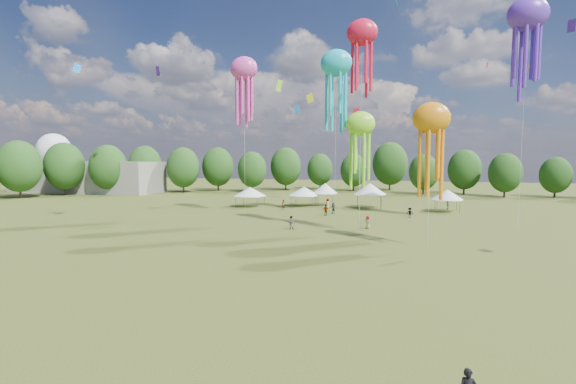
# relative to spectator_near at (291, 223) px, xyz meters

# --- Properties ---
(ground) EXTENTS (300.00, 300.00, 0.00)m
(ground) POSITION_rel_spectator_near_xyz_m (5.89, -31.21, -0.84)
(ground) COLOR #384416
(ground) RESTS_ON ground
(spectator_near) EXTENTS (0.84, 0.66, 1.67)m
(spectator_near) POSITION_rel_spectator_near_xyz_m (0.00, 0.00, 0.00)
(spectator_near) COLOR gray
(spectator_near) RESTS_ON ground
(spectators_far) EXTENTS (27.92, 24.68, 1.86)m
(spectators_far) POSITION_rel_spectator_near_xyz_m (6.27, 16.11, 0.01)
(spectators_far) COLOR gray
(spectators_far) RESTS_ON ground
(festival_tents) EXTENTS (39.33, 10.64, 4.45)m
(festival_tents) POSITION_rel_spectator_near_xyz_m (1.76, 24.16, 2.17)
(festival_tents) COLOR #47474C
(festival_tents) RESTS_ON ground
(show_kites) EXTENTS (42.07, 22.35, 28.77)m
(show_kites) POSITION_rel_spectator_near_xyz_m (10.44, 6.30, 19.14)
(show_kites) COLOR #17B0C5
(show_kites) RESTS_ON ground
(small_kites) EXTENTS (72.30, 56.31, 45.36)m
(small_kites) POSITION_rel_spectator_near_xyz_m (5.29, 10.94, 29.51)
(small_kites) COLOR #17B0C5
(small_kites) RESTS_ON ground
(treeline) EXTENTS (201.57, 95.24, 13.43)m
(treeline) POSITION_rel_spectator_near_xyz_m (2.03, 31.31, 5.71)
(treeline) COLOR #38281C
(treeline) RESTS_ON ground
(hangar) EXTENTS (40.00, 12.00, 8.00)m
(hangar) POSITION_rel_spectator_near_xyz_m (-66.11, 40.79, 3.16)
(hangar) COLOR gray
(hangar) RESTS_ON ground
(radome) EXTENTS (9.00, 9.00, 16.00)m
(radome) POSITION_rel_spectator_near_xyz_m (-82.11, 46.79, 9.15)
(radome) COLOR white
(radome) RESTS_ON ground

